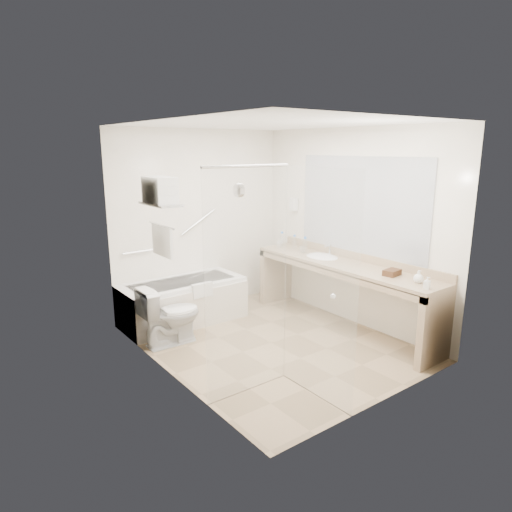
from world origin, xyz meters
TOP-DOWN VIEW (x-y plane):
  - floor at (0.00, 0.00)m, footprint 3.20×3.20m
  - ceiling at (0.00, 0.00)m, footprint 2.60×3.20m
  - wall_back at (0.00, 1.60)m, footprint 2.60×0.10m
  - wall_front at (0.00, -1.60)m, footprint 2.60×0.10m
  - wall_left at (-1.30, 0.00)m, footprint 0.10×3.20m
  - wall_right at (1.30, 0.00)m, footprint 0.10×3.20m
  - bathtub at (-0.50, 1.24)m, footprint 1.60×0.73m
  - grab_bar_short at (-0.95, 1.56)m, footprint 0.40×0.03m
  - grab_bar_long at (-0.05, 1.56)m, footprint 0.53×0.03m
  - shower_enclosure at (-0.63, -0.93)m, footprint 0.96×0.91m
  - towel_shelf at (-1.17, 0.35)m, footprint 0.24×0.55m
  - vanity_counter at (1.02, -0.15)m, footprint 0.55×2.70m
  - sink at (1.05, 0.25)m, footprint 0.40×0.52m
  - faucet at (1.20, 0.25)m, footprint 0.03×0.03m
  - mirror at (1.29, -0.15)m, footprint 0.02×2.00m
  - hairdryer_unit at (1.25, 1.05)m, footprint 0.08×0.10m
  - toilet at (-0.95, 0.70)m, footprint 0.72×0.41m
  - amenity_basket at (1.04, -0.87)m, footprint 0.22×0.16m
  - soap_bottle_a at (0.90, -1.40)m, footprint 0.09×0.14m
  - soap_bottle_b at (1.02, -1.22)m, footprint 0.14×0.16m
  - water_bottle_left at (1.08, 0.83)m, footprint 0.06×0.06m
  - water_bottle_mid at (1.03, 0.56)m, footprint 0.07×0.07m
  - water_bottle_right at (1.08, 1.10)m, footprint 0.06×0.06m
  - drinking_glass_near at (0.95, 1.00)m, footprint 0.09×0.09m
  - drinking_glass_far at (1.00, 0.58)m, footprint 0.08×0.08m

SIDE VIEW (x-z plane):
  - floor at x=0.00m, z-range 0.00..0.00m
  - bathtub at x=-0.50m, z-range -0.02..0.57m
  - toilet at x=-0.95m, z-range 0.00..0.70m
  - vanity_counter at x=1.02m, z-range 0.17..1.12m
  - sink at x=1.05m, z-range 0.75..0.89m
  - soap_bottle_a at x=0.90m, z-range 0.85..0.91m
  - amenity_basket at x=1.04m, z-range 0.85..0.92m
  - drinking_glass_far at x=1.00m, z-range 0.85..0.94m
  - drinking_glass_near at x=0.95m, z-range 0.85..0.95m
  - soap_bottle_b at x=1.02m, z-range 0.85..0.95m
  - faucet at x=1.20m, z-range 0.86..1.00m
  - water_bottle_left at x=1.08m, z-range 0.84..1.04m
  - water_bottle_right at x=1.08m, z-range 0.84..1.05m
  - grab_bar_short at x=-0.95m, z-range 0.93..0.96m
  - water_bottle_mid at x=1.03m, z-range 0.84..1.06m
  - shower_enclosure at x=-0.63m, z-range 0.01..2.12m
  - wall_back at x=0.00m, z-range 0.00..2.50m
  - wall_front at x=0.00m, z-range 0.00..2.50m
  - wall_left at x=-1.30m, z-range 0.00..2.50m
  - wall_right at x=1.30m, z-range 0.00..2.50m
  - grab_bar_long at x=-0.05m, z-range 1.09..1.41m
  - hairdryer_unit at x=1.25m, z-range 1.36..1.54m
  - mirror at x=1.29m, z-range 0.95..2.15m
  - towel_shelf at x=-1.17m, z-range 1.35..2.16m
  - ceiling at x=0.00m, z-range 2.45..2.55m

